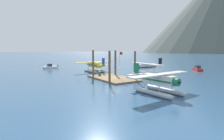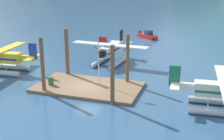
# 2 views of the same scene
# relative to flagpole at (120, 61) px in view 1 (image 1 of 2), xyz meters

# --- Properties ---
(ground_plane) EXTENTS (1200.00, 1200.00, 0.00)m
(ground_plane) POSITION_rel_flagpole_xyz_m (-0.99, -0.99, -3.62)
(ground_plane) COLOR #2D5175
(dock_platform) EXTENTS (11.06, 6.24, 0.30)m
(dock_platform) POSITION_rel_flagpole_xyz_m (-0.99, -0.99, -3.47)
(dock_platform) COLOR brown
(dock_platform) RESTS_ON ground
(piling_near_left) EXTENTS (0.39, 0.39, 5.74)m
(piling_near_left) POSITION_rel_flagpole_xyz_m (-4.75, -3.53, -0.75)
(piling_near_left) COLOR brown
(piling_near_left) RESTS_ON ground
(piling_near_right) EXTENTS (0.40, 0.40, 5.63)m
(piling_near_right) POSITION_rel_flagpole_xyz_m (2.72, -4.09, -0.81)
(piling_near_right) COLOR brown
(piling_near_right) RESTS_ON ground
(piling_far_left) EXTENTS (0.45, 0.45, 5.66)m
(piling_far_left) POSITION_rel_flagpole_xyz_m (-4.85, 2.07, -0.79)
(piling_far_left) COLOR brown
(piling_far_left) RESTS_ON ground
(piling_far_right) EXTENTS (0.37, 0.37, 5.52)m
(piling_far_right) POSITION_rel_flagpole_xyz_m (2.55, 1.62, -0.86)
(piling_far_right) COLOR brown
(piling_far_right) RESTS_ON ground
(flagpole) EXTENTS (0.95, 0.10, 5.26)m
(flagpole) POSITION_rel_flagpole_xyz_m (0.00, 0.00, 0.00)
(flagpole) COLOR silver
(flagpole) RESTS_ON dock_platform
(fuel_drum) EXTENTS (0.62, 0.62, 0.88)m
(fuel_drum) POSITION_rel_flagpole_xyz_m (-4.85, -1.97, -2.88)
(fuel_drum) COLOR #33663D
(fuel_drum) RESTS_ON dock_platform
(seaplane_white_bow_centre) EXTENTS (10.47, 7.97, 3.84)m
(seaplane_white_bow_centre) POSITION_rel_flagpole_xyz_m (-1.77, 8.67, -2.04)
(seaplane_white_bow_centre) COLOR #B7BABF
(seaplane_white_bow_centre) RESTS_ON ground
(seaplane_cream_stbd_aft) EXTENTS (7.97, 10.48, 3.84)m
(seaplane_cream_stbd_aft) POSITION_rel_flagpole_xyz_m (12.27, -2.38, -2.04)
(seaplane_cream_stbd_aft) COLOR #B7BABF
(seaplane_cream_stbd_aft) RESTS_ON ground
(seaplane_yellow_port_fwd) EXTENTS (7.97, 10.47, 3.84)m
(seaplane_yellow_port_fwd) POSITION_rel_flagpole_xyz_m (-13.03, 0.90, -2.04)
(seaplane_yellow_port_fwd) COLOR #B7BABF
(seaplane_yellow_port_fwd) RESTS_ON ground
(boat_white_open_sw) EXTENTS (1.91, 4.89, 1.50)m
(boat_white_open_sw) POSITION_rel_flagpole_xyz_m (-28.64, -6.84, -3.13)
(boat_white_open_sw) COLOR silver
(boat_white_open_sw) RESTS_ON ground
(boat_red_open_north) EXTENTS (4.20, 3.81, 1.50)m
(boat_red_open_north) POSITION_rel_flagpole_xyz_m (-0.45, 26.82, -3.13)
(boat_red_open_north) COLOR #B2231E
(boat_red_open_north) RESTS_ON ground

